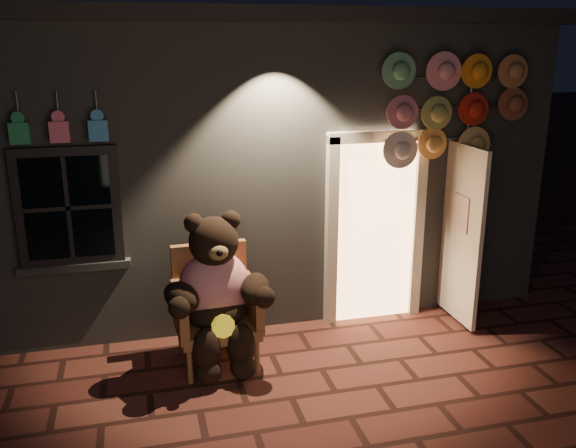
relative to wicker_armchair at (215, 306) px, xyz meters
name	(u,v)px	position (x,y,z in m)	size (l,w,h in m)	color
ground	(292,398)	(0.56, -0.91, -0.58)	(60.00, 60.00, 0.00)	#5A2B22
shop_building	(222,142)	(0.56, 3.08, 1.15)	(7.30, 5.95, 3.51)	slate
wicker_armchair	(215,306)	(0.00, 0.00, 0.00)	(0.84, 0.76, 1.17)	brown
teddy_bear	(216,292)	(0.00, -0.15, 0.21)	(1.13, 0.89, 1.55)	red
hat_rack	(452,109)	(2.67, 0.37, 1.84)	(1.69, 0.22, 2.99)	#59595E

